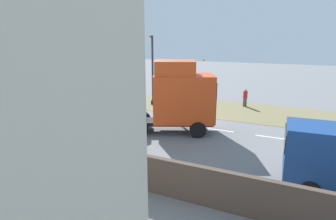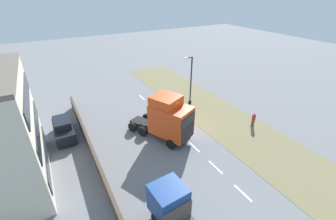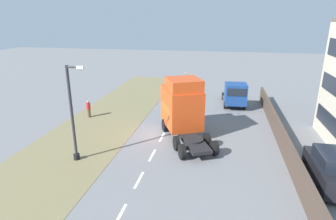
# 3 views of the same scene
# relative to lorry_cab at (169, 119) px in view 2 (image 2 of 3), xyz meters

# --- Properties ---
(ground_plane) EXTENTS (120.00, 120.00, 0.00)m
(ground_plane) POSITION_rel_lorry_cab_xyz_m (-1.50, -0.05, -2.37)
(ground_plane) COLOR slate
(ground_plane) RESTS_ON ground
(grass_verge) EXTENTS (7.00, 44.00, 0.01)m
(grass_verge) POSITION_rel_lorry_cab_xyz_m (-7.50, -0.05, -2.36)
(grass_verge) COLOR olive
(grass_verge) RESTS_ON ground
(lane_markings) EXTENTS (0.16, 21.00, 0.00)m
(lane_markings) POSITION_rel_lorry_cab_xyz_m (-1.50, -0.75, -2.37)
(lane_markings) COLOR white
(lane_markings) RESTS_ON ground
(boundary_wall) EXTENTS (0.25, 24.00, 1.52)m
(boundary_wall) POSITION_rel_lorry_cab_xyz_m (7.50, -0.05, -1.61)
(boundary_wall) COLOR #4C3D33
(boundary_wall) RESTS_ON ground
(lorry_cab) EXTENTS (5.17, 7.18, 4.86)m
(lorry_cab) POSITION_rel_lorry_cab_xyz_m (0.00, 0.00, 0.00)
(lorry_cab) COLOR black
(lorry_cab) RESTS_ON ground
(flatbed_truck) EXTENTS (2.54, 6.00, 2.70)m
(flatbed_truck) POSITION_rel_lorry_cab_xyz_m (4.37, 8.27, -0.95)
(flatbed_truck) COLOR navy
(flatbed_truck) RESTS_ON ground
(parked_car) EXTENTS (1.91, 4.43, 2.05)m
(parked_car) POSITION_rel_lorry_cab_xyz_m (9.24, -5.50, -1.38)
(parked_car) COLOR black
(parked_car) RESTS_ON ground
(lamp_post) EXTENTS (1.32, 0.41, 6.38)m
(lamp_post) POSITION_rel_lorry_cab_xyz_m (-6.29, -5.51, 0.47)
(lamp_post) COLOR black
(lamp_post) RESTS_ON ground
(pedestrian) EXTENTS (0.39, 0.39, 1.65)m
(pedestrian) POSITION_rel_lorry_cab_xyz_m (-9.39, 2.50, -1.57)
(pedestrian) COLOR brown
(pedestrian) RESTS_ON ground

